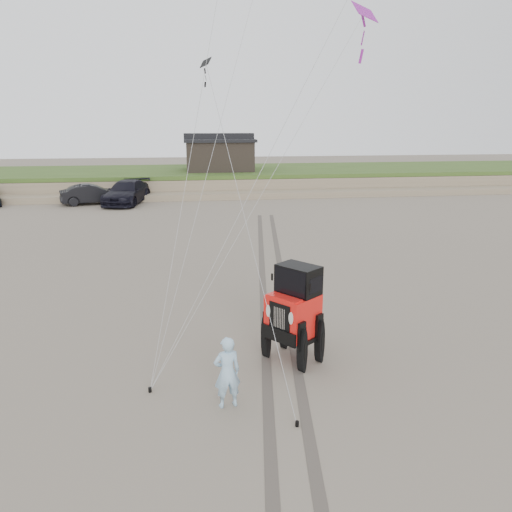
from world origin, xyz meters
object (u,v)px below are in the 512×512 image
object	(u,v)px
truck_c	(127,192)
jeep	(293,324)
truck_b	(92,194)
cabin	(219,154)
man	(227,372)

from	to	relation	value
truck_c	jeep	distance (m)	28.19
truck_b	cabin	bearing A→B (deg)	-68.49
cabin	truck_b	xyz separation A→B (m)	(-10.31, -7.68, -2.48)
man	jeep	bearing A→B (deg)	-144.33
cabin	man	bearing A→B (deg)	-93.79
cabin	jeep	bearing A→B (deg)	-90.91
cabin	truck_c	distance (m)	11.22
cabin	jeep	distance (m)	35.19
cabin	truck_c	world-z (taller)	cabin
cabin	truck_b	world-z (taller)	cabin
truck_b	jeep	distance (m)	29.12
truck_b	man	bearing A→B (deg)	179.74
man	truck_c	bearing A→B (deg)	-90.68
cabin	truck_c	bearing A→B (deg)	-134.40
jeep	truck_b	bearing A→B (deg)	160.60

